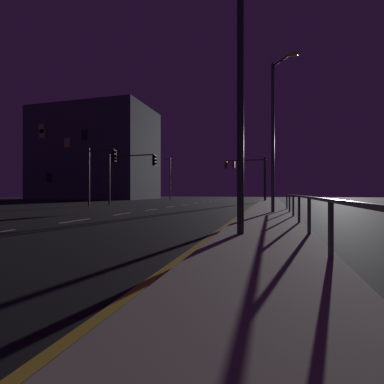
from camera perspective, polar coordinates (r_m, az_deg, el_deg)
The scene contains 13 objects.
ground_plane at distance 20.68m, azimuth -7.58°, elevation -3.43°, with size 112.00×112.00×0.00m, color black.
sidewalk_right at distance 19.03m, azimuth 15.06°, elevation -3.52°, with size 2.48×77.00×0.14m, color #9E937F.
lane_markings_center at distance 23.93m, azimuth -4.29°, elevation -2.95°, with size 0.14×50.00×0.01m.
lane_edge_line at distance 24.08m, azimuth 11.60°, elevation -2.93°, with size 0.14×53.00×0.01m.
traffic_light_far_left at distance 39.83m, azimuth 11.60°, elevation 4.18°, with size 4.57×0.34×5.65m.
traffic_light_overhead_east at distance 25.44m, azimuth -17.60°, elevation 5.05°, with size 2.83×0.40×5.00m.
traffic_light_mid_right at distance 37.40m, azimuth 10.67°, elevation 4.26°, with size 5.21×0.75×5.41m.
traffic_light_near_right at distance 27.64m, azimuth -12.08°, elevation 4.73°, with size 5.11×0.52×4.90m.
street_lamp_mid_block at distance 16.63m, azimuth 16.32°, elevation 13.07°, with size 1.38×1.73×8.17m.
street_lamp_corner at distance 8.50m, azimuth 7.02°, elevation 23.54°, with size 2.27×0.80×7.44m.
street_lamp_across_street at distance 47.34m, azimuth -4.58°, elevation 3.48°, with size 1.58×0.79×6.84m.
barrier_fence at distance 9.60m, azimuth 21.17°, elevation -2.17°, with size 0.09×20.19×0.98m.
building_distant at distance 56.06m, azimuth -18.48°, elevation 7.03°, with size 20.45×12.52×16.22m.
Camera 1 is at (8.08, -1.50, 1.23)m, focal length 26.95 mm.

